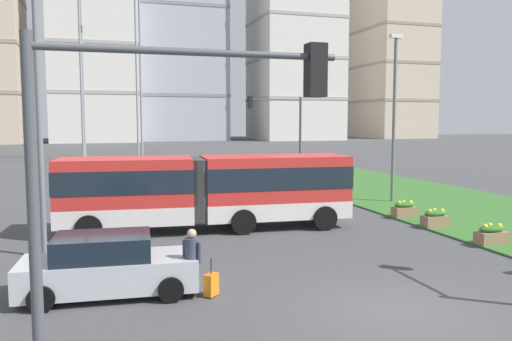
% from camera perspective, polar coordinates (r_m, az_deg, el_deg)
% --- Properties ---
extents(ground_plane, '(260.00, 260.00, 0.00)m').
position_cam_1_polar(ground_plane, '(13.00, 15.52, -14.77)').
color(ground_plane, '#424244').
extents(grass_median, '(10.00, 70.00, 0.08)m').
position_cam_1_polar(grass_median, '(27.25, 24.01, -4.28)').
color(grass_median, '#336628').
rests_on(grass_median, ground_plane).
extents(articulated_bus, '(11.99, 3.54, 3.00)m').
position_cam_1_polar(articulated_bus, '(21.13, -5.43, -2.13)').
color(articulated_bus, red).
rests_on(articulated_bus, ground).
extents(car_silver_hatch, '(4.52, 2.28, 1.58)m').
position_cam_1_polar(car_silver_hatch, '(13.89, -16.15, -10.18)').
color(car_silver_hatch, '#B7BABF').
rests_on(car_silver_hatch, ground).
extents(car_white_van, '(4.41, 2.03, 1.58)m').
position_cam_1_polar(car_white_van, '(29.15, -15.57, -1.97)').
color(car_white_van, silver).
rests_on(car_white_van, ground).
extents(pedestrian_crossing, '(0.43, 0.45, 1.74)m').
position_cam_1_polar(pedestrian_crossing, '(13.34, -7.12, -9.56)').
color(pedestrian_crossing, '#4C4238').
rests_on(pedestrian_crossing, ground).
extents(rolling_suitcase, '(0.43, 0.42, 0.97)m').
position_cam_1_polar(rolling_suitcase, '(13.43, -5.00, -12.50)').
color(rolling_suitcase, orange).
rests_on(rolling_suitcase, ground).
extents(flower_planter_1, '(1.10, 0.56, 0.74)m').
position_cam_1_polar(flower_planter_1, '(20.30, 24.68, -6.45)').
color(flower_planter_1, '#937051').
rests_on(flower_planter_1, grass_median).
extents(flower_planter_2, '(1.10, 0.56, 0.74)m').
position_cam_1_polar(flower_planter_2, '(22.76, 19.30, -4.99)').
color(flower_planter_2, '#937051').
rests_on(flower_planter_2, grass_median).
extents(flower_planter_3, '(1.10, 0.56, 0.74)m').
position_cam_1_polar(flower_planter_3, '(24.60, 16.16, -4.12)').
color(flower_planter_3, '#937051').
rests_on(flower_planter_3, grass_median).
extents(traffic_light_near_left, '(4.40, 0.28, 5.63)m').
position_cam_1_polar(traffic_light_near_left, '(7.30, -11.90, 1.21)').
color(traffic_light_near_left, '#474C51').
rests_on(traffic_light_near_left, ground).
extents(traffic_light_far_right, '(3.90, 0.28, 6.04)m').
position_cam_1_polar(traffic_light_far_right, '(34.29, 2.99, 5.04)').
color(traffic_light_far_right, '#474C51').
rests_on(traffic_light_far_right, ground).
extents(streetlight_left, '(0.70, 0.28, 9.76)m').
position_cam_1_polar(streetlight_left, '(18.02, -23.04, 7.84)').
color(streetlight_left, slate).
rests_on(streetlight_left, ground).
extents(streetlight_median, '(0.70, 0.28, 9.04)m').
position_cam_1_polar(streetlight_median, '(28.78, 15.10, 6.35)').
color(streetlight_median, slate).
rests_on(streetlight_median, ground).
extents(apartment_tower_westcentre, '(18.06, 16.27, 48.53)m').
position_cam_1_polar(apartment_tower_westcentre, '(115.93, -17.58, 15.16)').
color(apartment_tower_westcentre, silver).
rests_on(apartment_tower_westcentre, ground).
extents(apartment_tower_centre, '(21.60, 16.82, 38.53)m').
position_cam_1_polar(apartment_tower_centre, '(121.57, -8.88, 12.50)').
color(apartment_tower_centre, '#9EA3AD').
rests_on(apartment_tower_centre, ground).
extents(apartment_tower_eastcentre, '(18.70, 19.04, 54.10)m').
position_cam_1_polar(apartment_tower_eastcentre, '(124.73, 4.33, 15.99)').
color(apartment_tower_eastcentre, silver).
rests_on(apartment_tower_eastcentre, ground).
extents(apartment_tower_east, '(15.37, 19.80, 54.90)m').
position_cam_1_polar(apartment_tower_east, '(142.18, 14.97, 14.70)').
color(apartment_tower_east, '#C6B299').
rests_on(apartment_tower_east, ground).
extents(transmission_pylon, '(9.00, 6.24, 30.49)m').
position_cam_1_polar(transmission_pylon, '(60.53, -16.04, 16.98)').
color(transmission_pylon, gray).
rests_on(transmission_pylon, ground).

